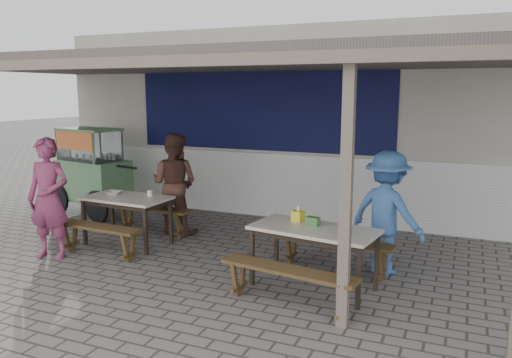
{
  "coord_description": "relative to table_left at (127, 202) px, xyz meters",
  "views": [
    {
      "loc": [
        3.41,
        -5.58,
        2.35
      ],
      "look_at": [
        0.63,
        0.9,
        1.1
      ],
      "focal_mm": 35.0,
      "sensor_mm": 36.0,
      "label": 1
    }
  ],
  "objects": [
    {
      "name": "warung_roof",
      "position": [
        1.37,
        0.41,
        2.04
      ],
      "size": [
        9.0,
        4.21,
        2.81
      ],
      "color": "#524946",
      "rests_on": "ground"
    },
    {
      "name": "bench_right_street",
      "position": [
        3.05,
        -1.21,
        -0.33
      ],
      "size": [
        1.6,
        0.5,
        0.45
      ],
      "rotation": [
        0.0,
        0.0,
        -0.14
      ],
      "color": "brown",
      "rests_on": "ground"
    },
    {
      "name": "vendor_cart",
      "position": [
        -1.81,
        1.31,
        0.23
      ],
      "size": [
        2.13,
        1.09,
        1.65
      ],
      "rotation": [
        0.0,
        0.0,
        -0.2
      ],
      "color": "#638E5F",
      "rests_on": "ground"
    },
    {
      "name": "table_left",
      "position": [
        0.0,
        0.0,
        0.0
      ],
      "size": [
        1.32,
        0.79,
        0.75
      ],
      "rotation": [
        0.0,
        0.0,
        -0.05
      ],
      "color": "beige",
      "rests_on": "ground"
    },
    {
      "name": "tissue_box",
      "position": [
        2.87,
        -0.34,
        0.14
      ],
      "size": [
        0.16,
        0.16,
        0.13
      ],
      "primitive_type": "cube",
      "rotation": [
        0.0,
        0.0,
        -0.23
      ],
      "color": "yellow",
      "rests_on": "table_right"
    },
    {
      "name": "condiment_bowl",
      "position": [
        -0.28,
        0.04,
        0.11
      ],
      "size": [
        0.27,
        0.27,
        0.05
      ],
      "primitive_type": "imported",
      "rotation": [
        0.0,
        0.0,
        0.23
      ],
      "color": "white",
      "rests_on": "table_left"
    },
    {
      "name": "bench_left_wall",
      "position": [
        0.03,
        0.63,
        -0.34
      ],
      "size": [
        1.4,
        0.34,
        0.45
      ],
      "rotation": [
        0.0,
        0.0,
        -0.05
      ],
      "color": "brown",
      "rests_on": "ground"
    },
    {
      "name": "donation_box",
      "position": [
        3.1,
        -0.47,
        0.13
      ],
      "size": [
        0.17,
        0.12,
        0.1
      ],
      "primitive_type": "cube",
      "rotation": [
        0.0,
        0.0,
        -0.12
      ],
      "color": "#3D7534",
      "rests_on": "table_right"
    },
    {
      "name": "bench_right_wall",
      "position": [
        3.24,
        0.1,
        -0.33
      ],
      "size": [
        1.6,
        0.5,
        0.45
      ],
      "rotation": [
        0.0,
        0.0,
        -0.14
      ],
      "color": "brown",
      "rests_on": "ground"
    },
    {
      "name": "back_wall",
      "position": [
        1.35,
        3.09,
        1.05
      ],
      "size": [
        9.0,
        1.28,
        3.5
      ],
      "color": "beige",
      "rests_on": "ground"
    },
    {
      "name": "patron_right_table",
      "position": [
        3.85,
        0.32,
        0.13
      ],
      "size": [
        1.19,
        0.96,
        1.6
      ],
      "primitive_type": "imported",
      "rotation": [
        0.0,
        0.0,
        2.73
      ],
      "color": "#3C68A9",
      "rests_on": "ground"
    },
    {
      "name": "table_right",
      "position": [
        3.14,
        -0.55,
        0.0
      ],
      "size": [
        1.56,
        0.93,
        0.75
      ],
      "rotation": [
        0.0,
        0.0,
        -0.14
      ],
      "color": "beige",
      "rests_on": "ground"
    },
    {
      "name": "patron_wall_side",
      "position": [
        0.33,
        0.84,
        0.16
      ],
      "size": [
        0.85,
        0.69,
        1.67
      ],
      "primitive_type": "imported",
      "rotation": [
        0.0,
        0.0,
        3.21
      ],
      "color": "#4D2F26",
      "rests_on": "ground"
    },
    {
      "name": "condiment_jar",
      "position": [
        0.3,
        0.18,
        0.13
      ],
      "size": [
        0.08,
        0.08,
        0.09
      ],
      "primitive_type": "cylinder",
      "color": "white",
      "rests_on": "table_left"
    },
    {
      "name": "patron_street_side",
      "position": [
        -0.61,
        -0.94,
        0.19
      ],
      "size": [
        0.69,
        0.53,
        1.71
      ],
      "primitive_type": "imported",
      "rotation": [
        0.0,
        0.0,
        0.2
      ],
      "color": "#7F2F52",
      "rests_on": "ground"
    },
    {
      "name": "bench_left_street",
      "position": [
        -0.03,
        -0.63,
        -0.34
      ],
      "size": [
        1.4,
        0.34,
        0.45
      ],
      "rotation": [
        0.0,
        0.0,
        -0.05
      ],
      "color": "brown",
      "rests_on": "ground"
    },
    {
      "name": "ground",
      "position": [
        1.35,
        -0.49,
        -0.67
      ],
      "size": [
        60.0,
        60.0,
        0.0
      ],
      "primitive_type": "plane",
      "color": "#625D59",
      "rests_on": "ground"
    }
  ]
}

